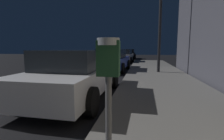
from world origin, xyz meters
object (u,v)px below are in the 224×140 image
at_px(car_black, 129,54).
at_px(car_silver, 123,56).
at_px(car_blue, 112,60).
at_px(street_lamp, 161,3).
at_px(parking_meter, 108,79).
at_px(car_white, 76,74).

bearing_deg(car_black, car_silver, -90.01).
relative_size(car_blue, car_silver, 0.94).
height_order(car_black, street_lamp, street_lamp).
relative_size(parking_meter, car_white, 0.32).
xyz_separation_m(car_silver, car_black, (0.00, 6.97, -0.01)).
bearing_deg(parking_meter, car_white, 116.71).
relative_size(parking_meter, street_lamp, 0.24).
bearing_deg(car_black, car_white, -90.00).
distance_m(parking_meter, car_silver, 16.49).
relative_size(parking_meter, car_silver, 0.32).
distance_m(parking_meter, car_blue, 9.62).
bearing_deg(car_silver, parking_meter, -84.20).
xyz_separation_m(car_white, street_lamp, (2.90, 5.09, 3.24)).
xyz_separation_m(parking_meter, car_white, (-1.67, 3.31, -0.50)).
height_order(car_blue, street_lamp, street_lamp).
xyz_separation_m(car_blue, car_silver, (0.00, 6.94, -0.01)).
relative_size(car_black, street_lamp, 0.78).
distance_m(car_white, street_lamp, 6.70).
bearing_deg(parking_meter, street_lamp, 81.63).
height_order(car_silver, street_lamp, street_lamp).
xyz_separation_m(car_white, car_black, (0.00, 20.06, -0.01)).
height_order(car_white, street_lamp, street_lamp).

